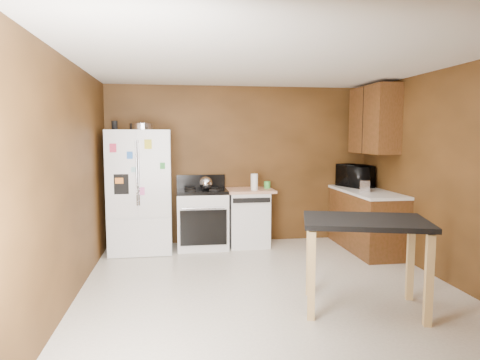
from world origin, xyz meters
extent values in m
plane|color=silver|center=(0.00, 0.00, 0.00)|extent=(4.50, 4.50, 0.00)
plane|color=white|center=(0.00, 0.00, 2.50)|extent=(4.50, 4.50, 0.00)
plane|color=brown|center=(0.00, 2.25, 1.25)|extent=(4.20, 0.00, 4.20)
plane|color=brown|center=(0.00, -2.25, 1.25)|extent=(4.20, 0.00, 4.20)
plane|color=brown|center=(-2.10, 0.00, 1.25)|extent=(0.00, 4.50, 4.50)
plane|color=brown|center=(2.10, 0.00, 1.25)|extent=(0.00, 4.50, 4.50)
cylinder|color=silver|center=(-1.50, 1.83, 1.85)|extent=(0.37, 0.37, 0.09)
cylinder|color=black|center=(-1.89, 1.80, 1.86)|extent=(0.09, 0.09, 0.13)
sphere|color=silver|center=(-0.58, 1.87, 1.00)|extent=(0.20, 0.20, 0.20)
cylinder|color=white|center=(0.15, 1.81, 1.02)|extent=(0.14, 0.14, 0.25)
cylinder|color=green|center=(0.39, 2.01, 0.95)|extent=(0.12, 0.12, 0.11)
cube|color=silver|center=(1.73, 1.37, 0.98)|extent=(0.22, 0.27, 0.17)
imported|color=black|center=(1.81, 1.92, 1.06)|extent=(0.56, 0.68, 0.32)
cube|color=white|center=(-1.55, 1.88, 0.90)|extent=(0.90, 0.75, 1.80)
cube|color=white|center=(-1.78, 1.49, 1.18)|extent=(0.43, 0.02, 1.20)
cube|color=white|center=(-1.32, 1.49, 1.18)|extent=(0.43, 0.02, 1.20)
cube|color=white|center=(-1.55, 1.49, 0.28)|extent=(0.88, 0.02, 0.54)
cube|color=black|center=(-1.78, 1.48, 1.05)|extent=(0.20, 0.01, 0.28)
cylinder|color=silver|center=(-1.56, 1.46, 1.20)|extent=(0.02, 0.02, 0.90)
cylinder|color=silver|center=(-1.54, 1.46, 1.20)|extent=(0.02, 0.02, 0.90)
cube|color=#DC3357|center=(-1.87, 1.46, 1.55)|extent=(0.09, 0.00, 0.12)
cube|color=#3477DF|center=(-1.65, 1.46, 1.45)|extent=(0.08, 0.00, 0.10)
cube|color=yellow|center=(-1.40, 1.46, 1.60)|extent=(0.10, 0.00, 0.13)
cube|color=green|center=(-1.21, 1.46, 1.30)|extent=(0.07, 0.00, 0.09)
cube|color=orange|center=(-1.80, 1.46, 1.10)|extent=(0.11, 0.00, 0.08)
cube|color=pink|center=(-1.50, 1.46, 0.95)|extent=(0.08, 0.00, 0.11)
cube|color=#91D1DA|center=(-1.60, 1.46, 1.25)|extent=(0.07, 0.00, 0.07)
cube|color=white|center=(-0.64, 1.93, 0.42)|extent=(0.76, 0.65, 0.85)
cube|color=black|center=(-0.64, 1.93, 0.88)|extent=(0.76, 0.65, 0.05)
cube|color=black|center=(-0.64, 2.21, 1.00)|extent=(0.76, 0.06, 0.20)
cube|color=black|center=(-0.64, 1.59, 0.38)|extent=(0.68, 0.02, 0.52)
cylinder|color=silver|center=(-0.64, 1.58, 0.67)|extent=(0.62, 0.02, 0.02)
cylinder|color=black|center=(-0.82, 2.08, 0.91)|extent=(0.17, 0.17, 0.02)
cylinder|color=black|center=(-0.46, 2.08, 0.91)|extent=(0.17, 0.17, 0.02)
cylinder|color=black|center=(-0.82, 1.77, 0.91)|extent=(0.17, 0.17, 0.02)
cylinder|color=black|center=(-0.46, 1.77, 0.91)|extent=(0.17, 0.17, 0.02)
cube|color=white|center=(0.08, 1.95, 0.42)|extent=(0.60, 0.60, 0.85)
cube|color=black|center=(0.08, 1.64, 0.76)|extent=(0.56, 0.02, 0.07)
cube|color=tan|center=(0.08, 1.95, 0.87)|extent=(0.78, 0.62, 0.04)
cube|color=brown|center=(1.80, 1.45, 0.43)|extent=(0.60, 1.55, 0.86)
cube|color=white|center=(1.80, 1.45, 0.88)|extent=(0.63, 1.58, 0.04)
cube|color=brown|center=(1.93, 1.55, 1.95)|extent=(0.35, 1.05, 1.00)
cube|color=black|center=(1.75, 1.55, 1.95)|extent=(0.01, 0.01, 1.00)
cube|color=black|center=(0.80, -0.67, 0.88)|extent=(1.35, 1.08, 0.05)
cube|color=tan|center=(0.39, -0.22, 0.42)|extent=(0.08, 0.08, 0.84)
cube|color=tan|center=(1.39, -0.51, 0.42)|extent=(0.08, 0.08, 0.84)
cube|color=tan|center=(0.21, -0.84, 0.42)|extent=(0.08, 0.08, 0.84)
cube|color=tan|center=(1.21, -1.12, 0.42)|extent=(0.08, 0.08, 0.84)
camera|label=1|loc=(-1.01, -4.55, 1.71)|focal=32.00mm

